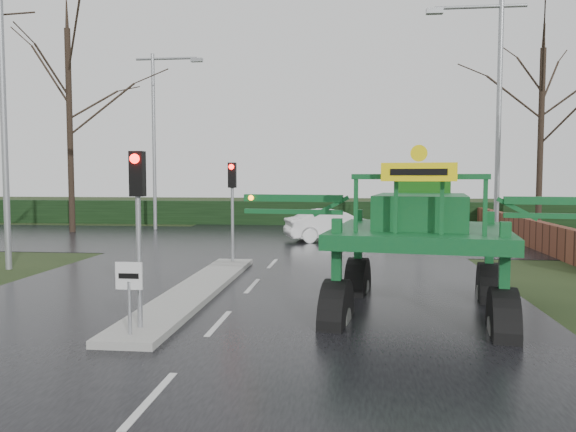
# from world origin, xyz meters

# --- Properties ---
(ground) EXTENTS (140.00, 140.00, 0.00)m
(ground) POSITION_xyz_m (0.00, 0.00, 0.00)
(ground) COLOR black
(ground) RESTS_ON ground
(road_main) EXTENTS (14.00, 80.00, 0.02)m
(road_main) POSITION_xyz_m (0.00, 10.00, 0.00)
(road_main) COLOR black
(road_main) RESTS_ON ground
(road_cross) EXTENTS (80.00, 12.00, 0.02)m
(road_cross) POSITION_xyz_m (0.00, 16.00, 0.01)
(road_cross) COLOR black
(road_cross) RESTS_ON ground
(median_island) EXTENTS (1.20, 10.00, 0.16)m
(median_island) POSITION_xyz_m (-1.30, 3.00, 0.09)
(median_island) COLOR gray
(median_island) RESTS_ON ground
(hedge_row) EXTENTS (44.00, 0.90, 1.50)m
(hedge_row) POSITION_xyz_m (0.00, 24.00, 0.75)
(hedge_row) COLOR black
(hedge_row) RESTS_ON ground
(brick_wall) EXTENTS (0.40, 20.00, 1.20)m
(brick_wall) POSITION_xyz_m (10.50, 16.00, 0.60)
(brick_wall) COLOR #592D1E
(brick_wall) RESTS_ON ground
(keep_left_sign) EXTENTS (0.50, 0.07, 1.35)m
(keep_left_sign) POSITION_xyz_m (-1.30, -1.50, 1.06)
(keep_left_sign) COLOR gray
(keep_left_sign) RESTS_ON ground
(traffic_signal_near) EXTENTS (0.26, 0.33, 3.52)m
(traffic_signal_near) POSITION_xyz_m (-1.30, -1.01, 2.59)
(traffic_signal_near) COLOR gray
(traffic_signal_near) RESTS_ON ground
(traffic_signal_mid) EXTENTS (0.26, 0.33, 3.52)m
(traffic_signal_mid) POSITION_xyz_m (-1.30, 7.49, 2.59)
(traffic_signal_mid) COLOR gray
(traffic_signal_mid) RESTS_ON ground
(traffic_signal_far) EXTENTS (0.26, 0.33, 3.52)m
(traffic_signal_far) POSITION_xyz_m (6.50, 20.01, 2.59)
(traffic_signal_far) COLOR gray
(traffic_signal_far) RESTS_ON ground
(street_light_left_near) EXTENTS (3.85, 0.30, 10.00)m
(street_light_left_near) POSITION_xyz_m (-8.19, 6.00, 5.99)
(street_light_left_near) COLOR gray
(street_light_left_near) RESTS_ON ground
(street_light_right) EXTENTS (3.85, 0.30, 10.00)m
(street_light_right) POSITION_xyz_m (8.19, 12.00, 5.99)
(street_light_right) COLOR gray
(street_light_right) RESTS_ON ground
(street_light_left_far) EXTENTS (3.85, 0.30, 10.00)m
(street_light_left_far) POSITION_xyz_m (-8.19, 20.00, 5.99)
(street_light_left_far) COLOR gray
(street_light_left_far) RESTS_ON ground
(tree_left_far) EXTENTS (7.70, 7.70, 13.26)m
(tree_left_far) POSITION_xyz_m (-12.50, 18.00, 7.15)
(tree_left_far) COLOR black
(tree_left_far) RESTS_ON ground
(tree_right_far) EXTENTS (7.00, 7.00, 12.05)m
(tree_right_far) POSITION_xyz_m (13.00, 21.00, 6.50)
(tree_right_far) COLOR black
(tree_right_far) RESTS_ON ground
(crop_sprayer) EXTENTS (8.12, 5.60, 4.58)m
(crop_sprayer) POSITION_xyz_m (2.44, 0.62, 2.16)
(crop_sprayer) COLOR black
(crop_sprayer) RESTS_ON ground
(white_sedan) EXTENTS (4.83, 2.98, 1.50)m
(white_sedan) POSITION_xyz_m (1.92, 15.25, 0.00)
(white_sedan) COLOR white
(white_sedan) RESTS_ON ground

